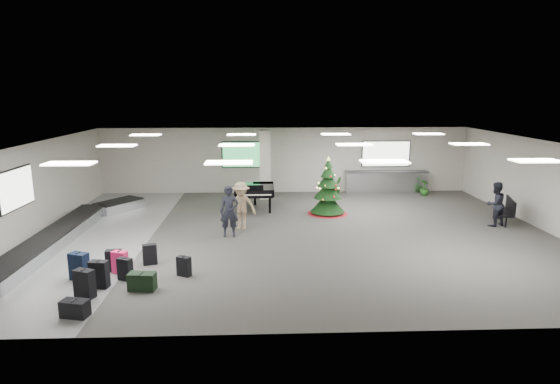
{
  "coord_description": "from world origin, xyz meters",
  "views": [
    {
      "loc": [
        -1.18,
        -15.83,
        4.9
      ],
      "look_at": [
        -0.5,
        1.0,
        1.29
      ],
      "focal_mm": 30.0,
      "sensor_mm": 36.0,
      "label": 1
    }
  ],
  "objects_px": {
    "grand_piano": "(255,190)",
    "traveler_bench": "(495,204)",
    "bench": "(506,209)",
    "potted_plant_right": "(425,188)",
    "traveler_b": "(241,206)",
    "christmas_tree": "(328,194)",
    "baggage_carousel": "(69,231)",
    "service_counter": "(386,182)",
    "traveler_a": "(229,212)",
    "potted_plant_left": "(337,185)",
    "pink_suitcase": "(120,262)"
  },
  "relations": [
    {
      "from": "baggage_carousel",
      "to": "grand_piano",
      "type": "xyz_separation_m",
      "value": [
        6.37,
        3.61,
        0.63
      ]
    },
    {
      "from": "bench",
      "to": "traveler_bench",
      "type": "xyz_separation_m",
      "value": [
        -0.64,
        -0.36,
        0.29
      ]
    },
    {
      "from": "christmas_tree",
      "to": "traveler_b",
      "type": "xyz_separation_m",
      "value": [
        -3.44,
        -2.02,
        0.05
      ]
    },
    {
      "from": "baggage_carousel",
      "to": "potted_plant_left",
      "type": "height_order",
      "value": "potted_plant_left"
    },
    {
      "from": "baggage_carousel",
      "to": "service_counter",
      "type": "height_order",
      "value": "service_counter"
    },
    {
      "from": "bench",
      "to": "traveler_bench",
      "type": "bearing_deg",
      "value": -133.77
    },
    {
      "from": "pink_suitcase",
      "to": "potted_plant_left",
      "type": "height_order",
      "value": "potted_plant_left"
    },
    {
      "from": "traveler_bench",
      "to": "potted_plant_right",
      "type": "bearing_deg",
      "value": -100.85
    },
    {
      "from": "christmas_tree",
      "to": "grand_piano",
      "type": "distance_m",
      "value": 3.11
    },
    {
      "from": "traveler_bench",
      "to": "baggage_carousel",
      "type": "bearing_deg",
      "value": -16.67
    },
    {
      "from": "grand_piano",
      "to": "traveler_b",
      "type": "height_order",
      "value": "traveler_b"
    },
    {
      "from": "baggage_carousel",
      "to": "bench",
      "type": "bearing_deg",
      "value": 3.92
    },
    {
      "from": "grand_piano",
      "to": "traveler_bench",
      "type": "xyz_separation_m",
      "value": [
        8.94,
        -2.88,
        -0.01
      ]
    },
    {
      "from": "traveler_a",
      "to": "traveler_b",
      "type": "bearing_deg",
      "value": 67.25
    },
    {
      "from": "service_counter",
      "to": "grand_piano",
      "type": "bearing_deg",
      "value": -154.22
    },
    {
      "from": "traveler_bench",
      "to": "potted_plant_right",
      "type": "height_order",
      "value": "traveler_bench"
    },
    {
      "from": "service_counter",
      "to": "pink_suitcase",
      "type": "xyz_separation_m",
      "value": [
        -10.08,
        -10.18,
        -0.23
      ]
    },
    {
      "from": "traveler_a",
      "to": "traveler_bench",
      "type": "distance_m",
      "value": 9.8
    },
    {
      "from": "traveler_b",
      "to": "grand_piano",
      "type": "bearing_deg",
      "value": 94.83
    },
    {
      "from": "service_counter",
      "to": "traveler_b",
      "type": "xyz_separation_m",
      "value": [
        -6.92,
        -5.99,
        0.32
      ]
    },
    {
      "from": "grand_piano",
      "to": "traveler_bench",
      "type": "bearing_deg",
      "value": -17.88
    },
    {
      "from": "grand_piano",
      "to": "potted_plant_right",
      "type": "distance_m",
      "value": 8.5
    },
    {
      "from": "service_counter",
      "to": "traveler_a",
      "type": "bearing_deg",
      "value": -136.6
    },
    {
      "from": "christmas_tree",
      "to": "traveler_bench",
      "type": "height_order",
      "value": "christmas_tree"
    },
    {
      "from": "baggage_carousel",
      "to": "pink_suitcase",
      "type": "xyz_separation_m",
      "value": [
        2.76,
        -3.45,
        0.11
      ]
    },
    {
      "from": "grand_piano",
      "to": "bench",
      "type": "bearing_deg",
      "value": -14.77
    },
    {
      "from": "bench",
      "to": "potted_plant_left",
      "type": "height_order",
      "value": "bench"
    },
    {
      "from": "potted_plant_left",
      "to": "baggage_carousel",
      "type": "bearing_deg",
      "value": -147.63
    },
    {
      "from": "bench",
      "to": "potted_plant_right",
      "type": "distance_m",
      "value": 5.1
    },
    {
      "from": "baggage_carousel",
      "to": "potted_plant_right",
      "type": "height_order",
      "value": "potted_plant_right"
    },
    {
      "from": "service_counter",
      "to": "bench",
      "type": "relative_size",
      "value": 2.51
    },
    {
      "from": "service_counter",
      "to": "christmas_tree",
      "type": "distance_m",
      "value": 5.28
    },
    {
      "from": "service_counter",
      "to": "pink_suitcase",
      "type": "bearing_deg",
      "value": -134.71
    },
    {
      "from": "potted_plant_right",
      "to": "traveler_bench",
      "type": "bearing_deg",
      "value": -81.44
    },
    {
      "from": "bench",
      "to": "traveler_b",
      "type": "height_order",
      "value": "traveler_b"
    },
    {
      "from": "christmas_tree",
      "to": "bench",
      "type": "relative_size",
      "value": 1.47
    },
    {
      "from": "potted_plant_right",
      "to": "christmas_tree",
      "type": "bearing_deg",
      "value": -148.0
    },
    {
      "from": "pink_suitcase",
      "to": "service_counter",
      "type": "bearing_deg",
      "value": 64.04
    },
    {
      "from": "bench",
      "to": "traveler_b",
      "type": "bearing_deg",
      "value": -161.33
    },
    {
      "from": "christmas_tree",
      "to": "traveler_bench",
      "type": "xyz_separation_m",
      "value": [
        5.95,
        -2.04,
        0.02
      ]
    },
    {
      "from": "baggage_carousel",
      "to": "traveler_a",
      "type": "relative_size",
      "value": 5.49
    },
    {
      "from": "traveler_bench",
      "to": "potted_plant_right",
      "type": "xyz_separation_m",
      "value": [
        -0.79,
        5.26,
        -0.44
      ]
    },
    {
      "from": "potted_plant_left",
      "to": "potted_plant_right",
      "type": "xyz_separation_m",
      "value": [
        4.14,
        -0.59,
        -0.03
      ]
    },
    {
      "from": "traveler_a",
      "to": "traveler_bench",
      "type": "bearing_deg",
      "value": 4.8
    },
    {
      "from": "traveler_bench",
      "to": "grand_piano",
      "type": "bearing_deg",
      "value": -37.25
    },
    {
      "from": "service_counter",
      "to": "christmas_tree",
      "type": "xyz_separation_m",
      "value": [
        -3.48,
        -3.96,
        0.27
      ]
    },
    {
      "from": "grand_piano",
      "to": "bench",
      "type": "distance_m",
      "value": 9.9
    },
    {
      "from": "pink_suitcase",
      "to": "traveler_bench",
      "type": "relative_size",
      "value": 0.39
    },
    {
      "from": "baggage_carousel",
      "to": "pink_suitcase",
      "type": "distance_m",
      "value": 4.42
    },
    {
      "from": "traveler_b",
      "to": "traveler_bench",
      "type": "xyz_separation_m",
      "value": [
        9.39,
        -0.01,
        -0.03
      ]
    }
  ]
}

